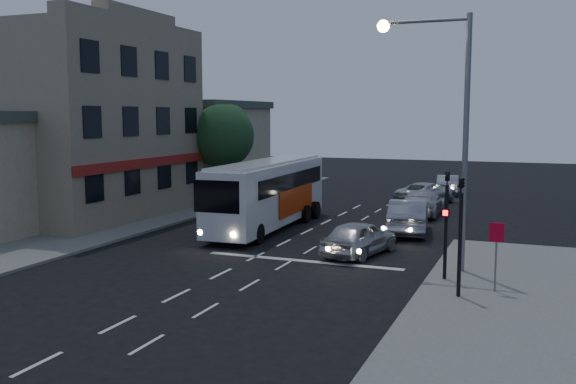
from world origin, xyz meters
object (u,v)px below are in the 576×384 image
at_px(car_sedan_b, 423,203).
at_px(traffic_signal_side, 461,222).
at_px(car_suv, 359,238).
at_px(car_extra, 448,185).
at_px(tour_bus, 268,192).
at_px(car_sedan_a, 408,216).
at_px(car_sedan_c, 427,193).
at_px(traffic_signal_main, 446,212).
at_px(regulatory_sign, 496,246).
at_px(streetlight, 447,113).
at_px(street_tree, 222,133).

relative_size(car_sedan_b, traffic_signal_side, 1.22).
relative_size(car_suv, car_extra, 1.00).
height_order(tour_bus, car_sedan_a, tour_bus).
bearing_deg(tour_bus, car_suv, -38.75).
relative_size(tour_bus, car_sedan_b, 2.22).
xyz_separation_m(car_sedan_c, traffic_signal_main, (3.84, -19.30, 1.73)).
bearing_deg(traffic_signal_side, car_sedan_c, 102.04).
height_order(regulatory_sign, streetlight, streetlight).
xyz_separation_m(car_suv, traffic_signal_side, (4.52, -5.00, 1.70)).
relative_size(car_sedan_c, traffic_signal_side, 1.21).
xyz_separation_m(car_sedan_b, car_extra, (-0.02, 10.32, -0.03)).
bearing_deg(car_extra, tour_bus, 62.63).
relative_size(regulatory_sign, streetlight, 0.24).
relative_size(tour_bus, car_sedan_c, 2.24).
xyz_separation_m(traffic_signal_side, regulatory_sign, (1.00, 0.96, -0.82)).
bearing_deg(street_tree, tour_bus, -48.32).
distance_m(tour_bus, car_sedan_b, 9.58).
distance_m(car_sedan_c, traffic_signal_main, 19.75).
bearing_deg(traffic_signal_side, tour_bus, 137.99).
xyz_separation_m(car_sedan_a, car_extra, (-0.34, 16.12, -0.13)).
height_order(car_sedan_a, traffic_signal_main, traffic_signal_main).
relative_size(car_sedan_a, car_sedan_b, 1.00).
xyz_separation_m(car_extra, streetlight, (3.00, -23.27, 5.04)).
xyz_separation_m(car_sedan_a, car_sedan_c, (-0.92, 10.73, -0.13)).
xyz_separation_m(car_sedan_b, street_tree, (-12.57, -0.13, 3.77)).
bearing_deg(car_extra, regulatory_sign, 93.98).
relative_size(car_sedan_a, regulatory_sign, 2.27).
relative_size(car_suv, streetlight, 0.47).
bearing_deg(tour_bus, traffic_signal_side, -44.13).
height_order(tour_bus, traffic_signal_side, traffic_signal_side).
xyz_separation_m(car_sedan_a, street_tree, (-12.89, 5.67, 3.68)).
bearing_deg(tour_bus, car_sedan_a, 7.71).
bearing_deg(car_extra, car_sedan_b, 83.19).
bearing_deg(traffic_signal_side, street_tree, 135.50).
bearing_deg(traffic_signal_main, car_sedan_b, 102.69).
distance_m(tour_bus, regulatory_sign, 14.17).
relative_size(car_sedan_b, street_tree, 0.81).
xyz_separation_m(tour_bus, streetlight, (9.45, -5.97, 3.90)).
bearing_deg(street_tree, traffic_signal_main, -42.03).
relative_size(tour_bus, streetlight, 1.23).
bearing_deg(car_suv, car_sedan_c, -77.45).
xyz_separation_m(tour_bus, traffic_signal_main, (9.71, -7.39, 0.59)).
distance_m(tour_bus, car_sedan_a, 6.96).
relative_size(car_extra, traffic_signal_side, 1.03).
bearing_deg(regulatory_sign, car_extra, 100.92).
distance_m(tour_bus, car_sedan_c, 13.32).
bearing_deg(car_suv, car_sedan_b, -80.46).
bearing_deg(car_sedan_c, street_tree, 41.77).
bearing_deg(traffic_signal_main, streetlight, 100.20).
height_order(tour_bus, car_extra, tour_bus).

